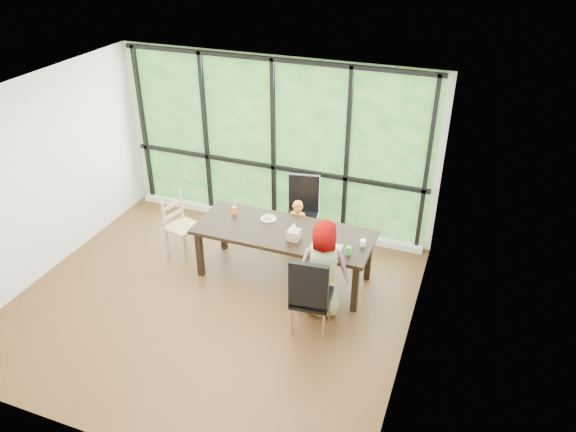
% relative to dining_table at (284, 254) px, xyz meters
% --- Properties ---
extents(ground, '(5.00, 5.00, 0.00)m').
position_rel_dining_table_xyz_m(ground, '(-0.68, -0.86, -0.38)').
color(ground, black).
rests_on(ground, ground).
extents(back_wall, '(5.00, 0.00, 5.00)m').
position_rel_dining_table_xyz_m(back_wall, '(-0.68, 1.39, 0.98)').
color(back_wall, silver).
rests_on(back_wall, ground).
extents(foliage_backdrop, '(4.80, 0.02, 2.65)m').
position_rel_dining_table_xyz_m(foliage_backdrop, '(-0.68, 1.37, 0.98)').
color(foliage_backdrop, '#185317').
rests_on(foliage_backdrop, back_wall).
extents(window_mullions, '(4.80, 0.06, 2.65)m').
position_rel_dining_table_xyz_m(window_mullions, '(-0.68, 1.33, 0.98)').
color(window_mullions, black).
rests_on(window_mullions, back_wall).
extents(window_sill, '(4.80, 0.12, 0.10)m').
position_rel_dining_table_xyz_m(window_sill, '(-0.68, 1.29, -0.33)').
color(window_sill, silver).
rests_on(window_sill, ground).
extents(dining_table, '(2.41, 0.95, 0.75)m').
position_rel_dining_table_xyz_m(dining_table, '(0.00, 0.00, 0.00)').
color(dining_table, black).
rests_on(dining_table, ground).
extents(chair_window_leather, '(0.54, 0.54, 1.08)m').
position_rel_dining_table_xyz_m(chair_window_leather, '(-0.05, 0.88, 0.17)').
color(chair_window_leather, black).
rests_on(chair_window_leather, ground).
extents(chair_interior_leather, '(0.51, 0.51, 1.08)m').
position_rel_dining_table_xyz_m(chair_interior_leather, '(0.69, -0.87, 0.17)').
color(chair_interior_leather, black).
rests_on(chair_interior_leather, ground).
extents(chair_end_beech, '(0.49, 0.50, 0.90)m').
position_rel_dining_table_xyz_m(chair_end_beech, '(-1.59, 0.04, 0.08)').
color(chair_end_beech, '#A58553').
rests_on(chair_end_beech, ground).
extents(child_toddler, '(0.33, 0.22, 0.90)m').
position_rel_dining_table_xyz_m(child_toddler, '(-0.00, 0.56, 0.08)').
color(child_toddler, orange).
rests_on(child_toddler, ground).
extents(child_older, '(0.70, 0.52, 1.31)m').
position_rel_dining_table_xyz_m(child_older, '(0.71, -0.52, 0.28)').
color(child_older, gray).
rests_on(child_older, ground).
extents(placemat, '(0.40, 0.29, 0.01)m').
position_rel_dining_table_xyz_m(placemat, '(0.65, -0.21, 0.38)').
color(placemat, tan).
rests_on(placemat, dining_table).
extents(plate_far, '(0.21, 0.21, 0.01)m').
position_rel_dining_table_xyz_m(plate_far, '(-0.31, 0.21, 0.38)').
color(plate_far, white).
rests_on(plate_far, dining_table).
extents(plate_near, '(0.27, 0.27, 0.02)m').
position_rel_dining_table_xyz_m(plate_near, '(0.67, -0.18, 0.38)').
color(plate_near, white).
rests_on(plate_near, dining_table).
extents(orange_cup, '(0.07, 0.07, 0.11)m').
position_rel_dining_table_xyz_m(orange_cup, '(-0.81, 0.18, 0.43)').
color(orange_cup, orange).
rests_on(orange_cup, dining_table).
extents(green_cup, '(0.07, 0.07, 0.11)m').
position_rel_dining_table_xyz_m(green_cup, '(0.96, -0.24, 0.43)').
color(green_cup, '#4BD22F').
rests_on(green_cup, dining_table).
extents(white_mug, '(0.08, 0.08, 0.08)m').
position_rel_dining_table_xyz_m(white_mug, '(1.08, 0.02, 0.41)').
color(white_mug, white).
rests_on(white_mug, dining_table).
extents(tissue_box, '(0.16, 0.16, 0.13)m').
position_rel_dining_table_xyz_m(tissue_box, '(0.20, -0.15, 0.44)').
color(tissue_box, tan).
rests_on(tissue_box, dining_table).
extents(crepe_rolls_far, '(0.15, 0.12, 0.04)m').
position_rel_dining_table_xyz_m(crepe_rolls_far, '(-0.31, 0.21, 0.41)').
color(crepe_rolls_far, tan).
rests_on(crepe_rolls_far, plate_far).
extents(crepe_rolls_near, '(0.10, 0.12, 0.04)m').
position_rel_dining_table_xyz_m(crepe_rolls_near, '(0.67, -0.18, 0.41)').
color(crepe_rolls_near, tan).
rests_on(crepe_rolls_near, plate_near).
extents(straw_white, '(0.01, 0.04, 0.20)m').
position_rel_dining_table_xyz_m(straw_white, '(-0.81, 0.18, 0.52)').
color(straw_white, white).
rests_on(straw_white, orange_cup).
extents(straw_pink, '(0.01, 0.04, 0.20)m').
position_rel_dining_table_xyz_m(straw_pink, '(0.96, -0.24, 0.52)').
color(straw_pink, pink).
rests_on(straw_pink, green_cup).
extents(tissue, '(0.12, 0.12, 0.11)m').
position_rel_dining_table_xyz_m(tissue, '(0.20, -0.15, 0.56)').
color(tissue, white).
rests_on(tissue, tissue_box).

